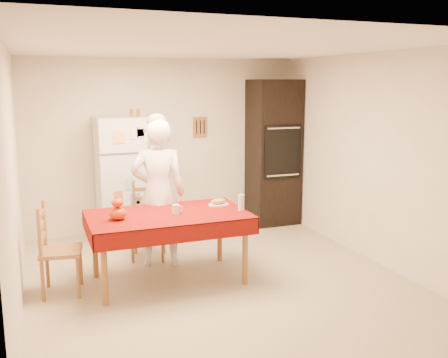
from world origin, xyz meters
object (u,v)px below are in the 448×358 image
oven_cabinet (273,152)px  chair_left (54,246)px  bread_plate (219,205)px  seated_woman (158,193)px  coffee_mug (176,209)px  wine_glass (241,202)px  refrigerator (126,179)px  chair_far (148,217)px  pumpkin_lower (118,213)px  dining_table (168,220)px

oven_cabinet → chair_left: oven_cabinet is taller
chair_left → bread_plate: size_ratio=3.96×
chair_left → seated_woman: (1.20, 0.44, 0.36)m
coffee_mug → wine_glass: (0.71, -0.11, 0.04)m
coffee_mug → chair_left: bearing=174.2°
refrigerator → chair_far: 0.93m
chair_left → coffee_mug: chair_left is taller
oven_cabinet → seated_woman: oven_cabinet is taller
refrigerator → coffee_mug: (0.23, -1.75, -0.04)m
pumpkin_lower → chair_far: bearing=61.0°
dining_table → chair_far: size_ratio=1.79×
coffee_mug → bread_plate: size_ratio=0.42×
chair_far → bread_plate: 1.01m
refrigerator → chair_left: (-1.02, -1.62, -0.34)m
refrigerator → chair_far: size_ratio=1.79×
refrigerator → bread_plate: bearing=-63.3°
seated_woman → coffee_mug: (0.05, -0.57, -0.06)m
refrigerator → seated_woman: size_ratio=0.97×
chair_far → wine_glass: 1.34m
dining_table → chair_far: (-0.03, 0.85, -0.18)m
seated_woman → pumpkin_lower: 0.82m
pumpkin_lower → refrigerator: bearing=77.5°
oven_cabinet → chair_left: 3.75m
seated_woman → wine_glass: (0.76, -0.68, -0.02)m
pumpkin_lower → dining_table: bearing=6.8°
seated_woman → coffee_mug: 0.58m
seated_woman → oven_cabinet: bearing=-135.7°
coffee_mug → pumpkin_lower: size_ratio=0.56×
coffee_mug → wine_glass: wine_glass is taller
seated_woman → bread_plate: seated_woman is taller
chair_far → bread_plate: (0.67, -0.71, 0.26)m
pumpkin_lower → seated_woman: bearing=46.3°
refrigerator → coffee_mug: size_ratio=17.00×
pumpkin_lower → bread_plate: size_ratio=0.74×
pumpkin_lower → wine_glass: size_ratio=1.01×
oven_cabinet → dining_table: size_ratio=1.29×
dining_table → pumpkin_lower: (-0.54, -0.06, 0.14)m
seated_woman → coffee_mug: bearing=109.3°
chair_far → coffee_mug: 0.95m
dining_table → pumpkin_lower: pumpkin_lower is taller
chair_far → chair_left: bearing=-129.6°
chair_left → coffee_mug: size_ratio=9.50×
chair_left → coffee_mug: (1.25, -0.13, 0.30)m
dining_table → bread_plate: size_ratio=7.08×
chair_left → seated_woman: seated_woman is taller
bread_plate → oven_cabinet: bearing=47.1°
chair_left → pumpkin_lower: bearing=-94.5°
dining_table → chair_left: bearing=175.8°
seated_woman → wine_glass: size_ratio=9.91×
wine_glass → seated_woman: bearing=138.3°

